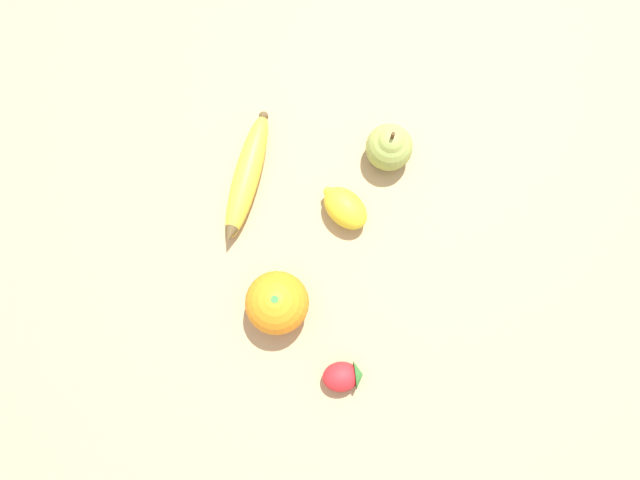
# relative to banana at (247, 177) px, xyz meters

# --- Properties ---
(ground_plane) EXTENTS (3.00, 3.00, 0.00)m
(ground_plane) POSITION_rel_banana_xyz_m (-0.02, 0.11, -0.02)
(ground_plane) COLOR tan
(banana) EXTENTS (0.04, 0.20, 0.04)m
(banana) POSITION_rel_banana_xyz_m (0.00, 0.00, 0.00)
(banana) COLOR gold
(banana) RESTS_ON ground_plane
(orange) EXTENTS (0.08, 0.08, 0.08)m
(orange) POSITION_rel_banana_xyz_m (-0.08, 0.16, 0.02)
(orange) COLOR orange
(orange) RESTS_ON ground_plane
(pear) EXTENTS (0.07, 0.07, 0.08)m
(pear) POSITION_rel_banana_xyz_m (-0.18, -0.08, 0.02)
(pear) COLOR #99A84C
(pear) RESTS_ON ground_plane
(strawberry) EXTENTS (0.06, 0.05, 0.04)m
(strawberry) POSITION_rel_banana_xyz_m (-0.19, 0.23, 0.00)
(strawberry) COLOR red
(strawberry) RESTS_ON ground_plane
(lemon) EXTENTS (0.08, 0.08, 0.05)m
(lemon) POSITION_rel_banana_xyz_m (-0.14, 0.02, 0.01)
(lemon) COLOR yellow
(lemon) RESTS_ON ground_plane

